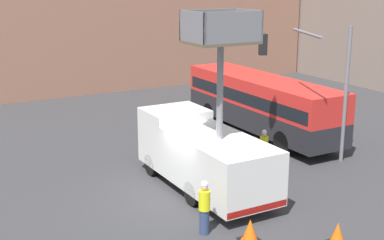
{
  "coord_description": "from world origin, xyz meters",
  "views": [
    {
      "loc": [
        -8.89,
        -16.78,
        8.15
      ],
      "look_at": [
        1.19,
        1.25,
        2.63
      ],
      "focal_mm": 50.0,
      "sensor_mm": 36.0,
      "label": 1
    }
  ],
  "objects": [
    {
      "name": "traffic_cone_near_truck",
      "position": [
        0.31,
        -4.12,
        0.34
      ],
      "size": [
        0.64,
        0.64,
        0.73
      ],
      "color": "black",
      "rests_on": "ground_plane"
    },
    {
      "name": "utility_truck",
      "position": [
        1.19,
        0.35,
        1.59
      ],
      "size": [
        2.53,
        7.14,
        7.05
      ],
      "color": "silver",
      "rests_on": "ground_plane"
    },
    {
      "name": "ground_plane",
      "position": [
        0.0,
        0.0,
        0.0
      ],
      "size": [
        120.0,
        120.0,
        0.0
      ],
      "primitive_type": "plane",
      "color": "#333335"
    },
    {
      "name": "traffic_cone_far_side",
      "position": [
        2.61,
        -5.63,
        0.33
      ],
      "size": [
        0.62,
        0.62,
        0.71
      ],
      "color": "black",
      "rests_on": "ground_plane"
    },
    {
      "name": "traffic_light_pole",
      "position": [
        7.13,
        0.7,
        4.19
      ],
      "size": [
        3.83,
        3.58,
        6.14
      ],
      "color": "slate",
      "rests_on": "ground_plane"
    },
    {
      "name": "road_worker_near_truck",
      "position": [
        -0.73,
        -3.01,
        0.93
      ],
      "size": [
        0.38,
        0.38,
        1.86
      ],
      "rotation": [
        0.0,
        0.0,
        1.44
      ],
      "color": "navy",
      "rests_on": "ground_plane"
    },
    {
      "name": "city_bus",
      "position": [
        7.8,
        5.57,
        1.82
      ],
      "size": [
        2.59,
        10.78,
        3.06
      ],
      "rotation": [
        0.0,
        0.0,
        1.49
      ],
      "color": "#232328",
      "rests_on": "ground_plane"
    },
    {
      "name": "road_worker_directing",
      "position": [
        4.78,
        1.2,
        0.86
      ],
      "size": [
        0.38,
        0.38,
        1.74
      ],
      "rotation": [
        0.0,
        0.0,
        4.43
      ],
      "color": "navy",
      "rests_on": "ground_plane"
    }
  ]
}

